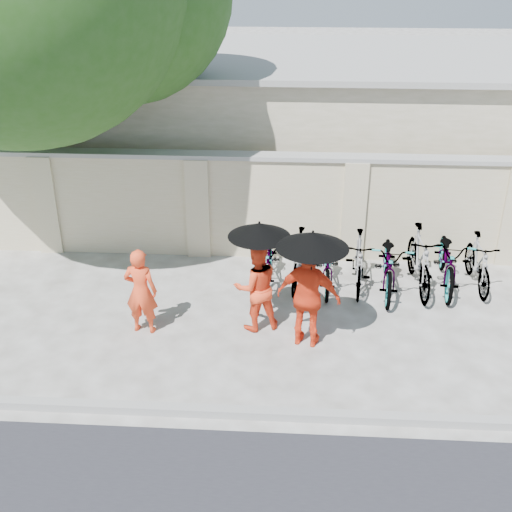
{
  "coord_description": "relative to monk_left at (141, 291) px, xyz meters",
  "views": [
    {
      "loc": [
        0.84,
        -8.36,
        5.7
      ],
      "look_at": [
        0.26,
        0.89,
        1.1
      ],
      "focal_mm": 45.0,
      "sensor_mm": 36.0,
      "label": 1
    }
  ],
  "objects": [
    {
      "name": "bike_1",
      "position": [
        2.48,
        1.73,
        -0.23
      ],
      "size": [
        0.67,
        1.7,
        0.99
      ],
      "primitive_type": "imported",
      "rotation": [
        0.0,
        0.0,
        -0.13
      ],
      "color": "#ACACAF",
      "rests_on": "ground"
    },
    {
      "name": "monk_right",
      "position": [
        2.63,
        -0.21,
        0.11
      ],
      "size": [
        1.05,
        0.63,
        1.67
      ],
      "primitive_type": "imported",
      "rotation": [
        0.0,
        0.0,
        2.9
      ],
      "color": "#F03E19",
      "rests_on": "ground"
    },
    {
      "name": "parasol_right",
      "position": [
        2.65,
        -0.29,
        1.1
      ],
      "size": [
        1.07,
        1.07,
        1.0
      ],
      "color": "black",
      "rests_on": "ground"
    },
    {
      "name": "bike_2",
      "position": [
        3.02,
        1.7,
        -0.27
      ],
      "size": [
        0.66,
        1.74,
        0.91
      ],
      "primitive_type": "imported",
      "rotation": [
        0.0,
        0.0,
        -0.04
      ],
      "color": "#ACACAF",
      "rests_on": "ground"
    },
    {
      "name": "building_behind",
      "position": [
        3.52,
        6.71,
        0.88
      ],
      "size": [
        14.0,
        6.0,
        3.2
      ],
      "primitive_type": "cube",
      "color": "beige",
      "rests_on": "ground"
    },
    {
      "name": "compound_wall",
      "position": [
        2.52,
        2.91,
        0.28
      ],
      "size": [
        20.0,
        0.3,
        2.0
      ],
      "primitive_type": "cube",
      "color": "beige",
      "rests_on": "ground"
    },
    {
      "name": "monk_left",
      "position": [
        0.0,
        0.0,
        0.0
      ],
      "size": [
        0.56,
        0.4,
        1.45
      ],
      "primitive_type": "imported",
      "rotation": [
        0.0,
        0.0,
        3.03
      ],
      "color": "#FF4820",
      "rests_on": "ground"
    },
    {
      "name": "bike_7",
      "position": [
        5.7,
        1.83,
        -0.24
      ],
      "size": [
        0.47,
        1.6,
        0.96
      ],
      "primitive_type": "imported",
      "rotation": [
        0.0,
        0.0,
        0.01
      ],
      "color": "#ACACAF",
      "rests_on": "ground"
    },
    {
      "name": "kerb",
      "position": [
        1.52,
        -1.99,
        -0.66
      ],
      "size": [
        40.0,
        0.16,
        0.12
      ],
      "primitive_type": "cube",
      "color": "gray",
      "rests_on": "ground"
    },
    {
      "name": "monk_center",
      "position": [
        1.81,
        0.21,
        0.03
      ],
      "size": [
        0.87,
        0.77,
        1.5
      ],
      "primitive_type": "imported",
      "rotation": [
        0.0,
        0.0,
        3.46
      ],
      "color": "#FF4821",
      "rests_on": "ground"
    },
    {
      "name": "ground",
      "position": [
        1.52,
        -0.29,
        -0.72
      ],
      "size": [
        80.0,
        80.0,
        0.0
      ],
      "primitive_type": "plane",
      "color": "#B9B8B6"
    },
    {
      "name": "bike_6",
      "position": [
        5.16,
        1.83,
        -0.2
      ],
      "size": [
        0.9,
        2.04,
        1.04
      ],
      "primitive_type": "imported",
      "rotation": [
        0.0,
        0.0,
        -0.11
      ],
      "color": "#ACACAF",
      "rests_on": "ground"
    },
    {
      "name": "bike_0",
      "position": [
        1.95,
        1.82,
        -0.28
      ],
      "size": [
        0.59,
        1.69,
        0.89
      ],
      "primitive_type": "imported",
      "rotation": [
        0.0,
        0.0,
        0.0
      ],
      "color": "#ACACAF",
      "rests_on": "ground"
    },
    {
      "name": "bike_3",
      "position": [
        3.55,
        1.68,
        -0.22
      ],
      "size": [
        0.58,
        1.7,
        1.01
      ],
      "primitive_type": "imported",
      "rotation": [
        0.0,
        0.0,
        -0.06
      ],
      "color": "#ACACAF",
      "rests_on": "ground"
    },
    {
      "name": "bike_5",
      "position": [
        4.63,
        1.71,
        -0.16
      ],
      "size": [
        0.59,
        1.89,
        1.13
      ],
      "primitive_type": "imported",
      "rotation": [
        0.0,
        0.0,
        0.03
      ],
      "color": "#ACACAF",
      "rests_on": "ground"
    },
    {
      "name": "parasol_center",
      "position": [
        1.86,
        0.13,
        1.05
      ],
      "size": [
        0.96,
        0.96,
        1.04
      ],
      "color": "black",
      "rests_on": "ground"
    },
    {
      "name": "bike_4",
      "position": [
        4.09,
        1.61,
        -0.21
      ],
      "size": [
        0.87,
        2.03,
        1.04
      ],
      "primitive_type": "imported",
      "rotation": [
        0.0,
        0.0,
        -0.09
      ],
      "color": "#ACACAF",
      "rests_on": "ground"
    }
  ]
}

